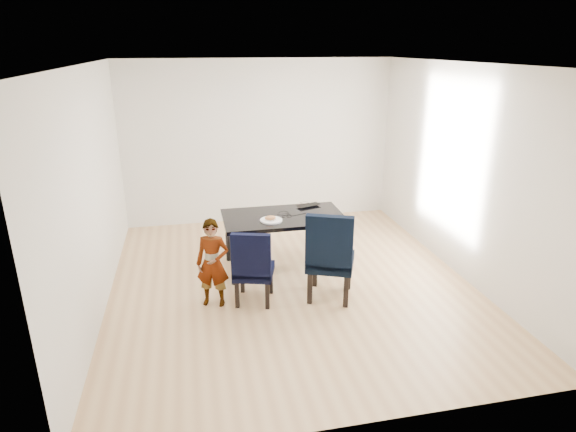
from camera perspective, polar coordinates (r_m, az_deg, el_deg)
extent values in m
cube|color=tan|center=(6.25, 0.38, -8.01)|extent=(4.50, 5.00, 0.01)
cube|color=white|center=(5.54, 0.45, 17.66)|extent=(4.50, 5.00, 0.01)
cube|color=white|center=(8.15, -3.40, 8.68)|extent=(4.50, 0.01, 2.70)
cube|color=silver|center=(3.50, 9.29, -6.90)|extent=(4.50, 0.01, 2.70)
cube|color=silver|center=(5.73, -22.24, 2.48)|extent=(0.01, 5.00, 2.70)
cube|color=silver|center=(6.59, 20.00, 4.89)|extent=(0.01, 5.00, 2.70)
cube|color=black|center=(6.53, -0.55, -3.06)|extent=(1.60, 0.90, 0.75)
cube|color=black|center=(5.67, -4.06, -5.80)|extent=(0.56, 0.57, 0.93)
cube|color=black|center=(5.74, 5.09, -4.49)|extent=(0.71, 0.72, 1.12)
imported|color=orange|center=(5.62, -8.92, -5.54)|extent=(0.44, 0.36, 1.05)
cylinder|color=white|center=(6.21, -2.01, -0.50)|extent=(0.33, 0.33, 0.02)
ellipsoid|color=#BD7843|center=(6.19, -2.12, -0.21)|extent=(0.16, 0.09, 0.06)
imported|color=black|center=(6.80, 2.23, 1.36)|extent=(0.39, 0.31, 0.03)
torus|color=black|center=(6.38, -0.17, 0.00)|extent=(0.16, 0.16, 0.01)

